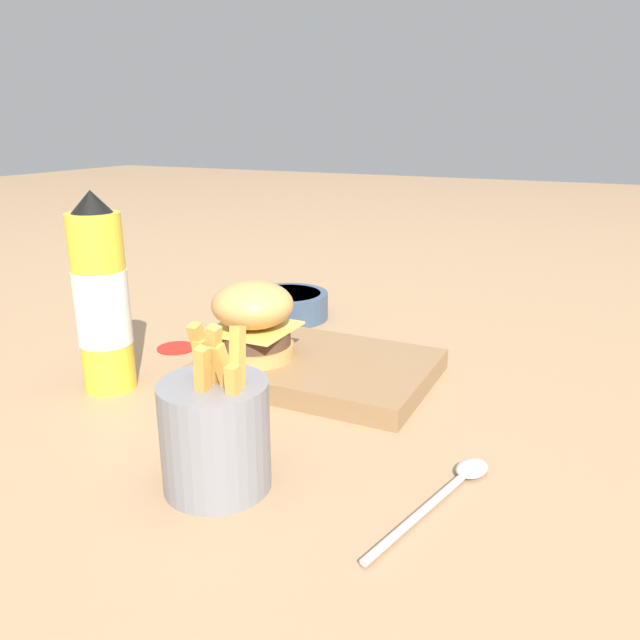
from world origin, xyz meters
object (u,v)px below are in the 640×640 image
fries_basket (216,432)px  serving_board (320,367)px  side_bowl (288,304)px  spoon (451,486)px  ketchup_bottle (102,300)px  burger (253,319)px

fries_basket → serving_board: bearing=95.5°
side_bowl → spoon: 0.53m
serving_board → ketchup_bottle: size_ratio=1.16×
serving_board → fries_basket: bearing=-84.5°
side_bowl → serving_board: bearing=-52.5°
burger → ketchup_bottle: 0.18m
fries_basket → spoon: 0.21m
serving_board → ketchup_bottle: bearing=-147.4°
burger → fries_basket: (0.10, -0.23, -0.02)m
serving_board → ketchup_bottle: ketchup_bottle is taller
ketchup_bottle → side_bowl: bearing=79.8°
spoon → serving_board: bearing=64.3°
fries_basket → side_bowl: bearing=111.3°
ketchup_bottle → spoon: (0.43, -0.04, -0.10)m
serving_board → fries_basket: (0.02, -0.26, 0.04)m
side_bowl → ketchup_bottle: bearing=-100.2°
serving_board → fries_basket: size_ratio=1.78×
fries_basket → ketchup_bottle: bearing=153.1°
fries_basket → spoon: bearing=22.8°
burger → ketchup_bottle: bearing=-142.7°
burger → side_bowl: (-0.08, 0.23, -0.05)m
burger → fries_basket: 0.25m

